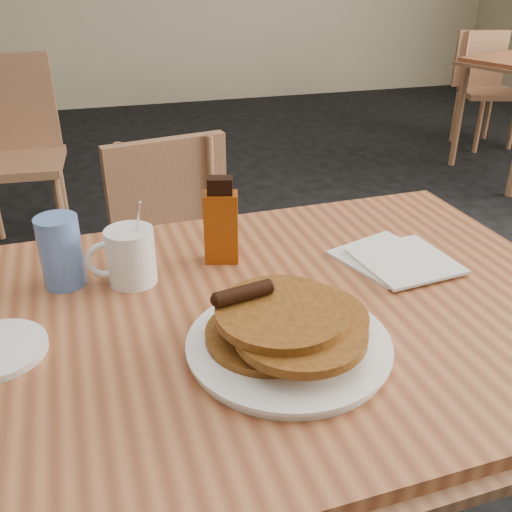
{
  "coord_description": "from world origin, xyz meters",
  "views": [
    {
      "loc": [
        -0.23,
        -0.8,
        1.3
      ],
      "look_at": [
        0.01,
        0.03,
        0.85
      ],
      "focal_mm": 40.0,
      "sensor_mm": 36.0,
      "label": 1
    }
  ],
  "objects_px": {
    "chair_neighbor_far": "(484,79)",
    "coffee_mug": "(129,255)",
    "syrup_bottle": "(221,223)",
    "blue_tumbler": "(61,252)",
    "chair_wall_extra": "(15,137)",
    "pancake_plate": "(288,334)",
    "chair_main_far": "(176,255)",
    "main_table": "(252,330)"
  },
  "relations": [
    {
      "from": "chair_main_far",
      "to": "pancake_plate",
      "type": "xyz_separation_m",
      "value": [
        0.05,
        -0.87,
        0.29
      ]
    },
    {
      "from": "chair_neighbor_far",
      "to": "blue_tumbler",
      "type": "bearing_deg",
      "value": -118.93
    },
    {
      "from": "chair_neighbor_far",
      "to": "coffee_mug",
      "type": "height_order",
      "value": "coffee_mug"
    },
    {
      "from": "chair_wall_extra",
      "to": "coffee_mug",
      "type": "xyz_separation_m",
      "value": [
        0.39,
        -1.9,
        0.26
      ]
    },
    {
      "from": "pancake_plate",
      "to": "coffee_mug",
      "type": "distance_m",
      "value": 0.36
    },
    {
      "from": "chair_wall_extra",
      "to": "blue_tumbler",
      "type": "height_order",
      "value": "chair_wall_extra"
    },
    {
      "from": "pancake_plate",
      "to": "blue_tumbler",
      "type": "height_order",
      "value": "blue_tumbler"
    },
    {
      "from": "syrup_bottle",
      "to": "blue_tumbler",
      "type": "relative_size",
      "value": 1.3
    },
    {
      "from": "blue_tumbler",
      "to": "chair_wall_extra",
      "type": "bearing_deg",
      "value": 98.16
    },
    {
      "from": "chair_neighbor_far",
      "to": "blue_tumbler",
      "type": "relative_size",
      "value": 6.02
    },
    {
      "from": "chair_wall_extra",
      "to": "pancake_plate",
      "type": "xyz_separation_m",
      "value": [
        0.6,
        -2.18,
        0.24
      ]
    },
    {
      "from": "chair_neighbor_far",
      "to": "pancake_plate",
      "type": "relative_size",
      "value": 2.56
    },
    {
      "from": "chair_wall_extra",
      "to": "syrup_bottle",
      "type": "xyz_separation_m",
      "value": [
        0.57,
        -1.86,
        0.29
      ]
    },
    {
      "from": "main_table",
      "to": "chair_neighbor_far",
      "type": "bearing_deg",
      "value": 47.88
    },
    {
      "from": "chair_main_far",
      "to": "main_table",
      "type": "bearing_deg",
      "value": -98.36
    },
    {
      "from": "coffee_mug",
      "to": "syrup_bottle",
      "type": "relative_size",
      "value": 0.96
    },
    {
      "from": "chair_neighbor_far",
      "to": "chair_wall_extra",
      "type": "height_order",
      "value": "chair_wall_extra"
    },
    {
      "from": "chair_main_far",
      "to": "chair_neighbor_far",
      "type": "bearing_deg",
      "value": 28.79
    },
    {
      "from": "pancake_plate",
      "to": "syrup_bottle",
      "type": "xyz_separation_m",
      "value": [
        -0.03,
        0.32,
        0.05
      ]
    },
    {
      "from": "pancake_plate",
      "to": "coffee_mug",
      "type": "height_order",
      "value": "coffee_mug"
    },
    {
      "from": "syrup_bottle",
      "to": "blue_tumbler",
      "type": "xyz_separation_m",
      "value": [
        -0.31,
        -0.01,
        -0.01
      ]
    },
    {
      "from": "chair_neighbor_far",
      "to": "coffee_mug",
      "type": "relative_size",
      "value": 4.85
    },
    {
      "from": "syrup_bottle",
      "to": "chair_wall_extra",
      "type": "bearing_deg",
      "value": 122.42
    },
    {
      "from": "syrup_bottle",
      "to": "blue_tumbler",
      "type": "height_order",
      "value": "syrup_bottle"
    },
    {
      "from": "syrup_bottle",
      "to": "coffee_mug",
      "type": "bearing_deg",
      "value": -153.49
    },
    {
      "from": "chair_wall_extra",
      "to": "coffee_mug",
      "type": "height_order",
      "value": "coffee_mug"
    },
    {
      "from": "main_table",
      "to": "chair_main_far",
      "type": "relative_size",
      "value": 1.57
    },
    {
      "from": "main_table",
      "to": "chair_neighbor_far",
      "type": "height_order",
      "value": "chair_neighbor_far"
    },
    {
      "from": "chair_neighbor_far",
      "to": "main_table",
      "type": "bearing_deg",
      "value": -113.86
    },
    {
      "from": "chair_neighbor_far",
      "to": "blue_tumbler",
      "type": "distance_m",
      "value": 4.07
    },
    {
      "from": "chair_wall_extra",
      "to": "pancake_plate",
      "type": "bearing_deg",
      "value": -70.65
    },
    {
      "from": "chair_wall_extra",
      "to": "blue_tumbler",
      "type": "distance_m",
      "value": 1.91
    },
    {
      "from": "chair_main_far",
      "to": "blue_tumbler",
      "type": "xyz_separation_m",
      "value": [
        -0.28,
        -0.56,
        0.33
      ]
    },
    {
      "from": "chair_main_far",
      "to": "coffee_mug",
      "type": "bearing_deg",
      "value": -116.14
    },
    {
      "from": "pancake_plate",
      "to": "chair_main_far",
      "type": "bearing_deg",
      "value": 93.33
    },
    {
      "from": "chair_neighbor_far",
      "to": "coffee_mug",
      "type": "xyz_separation_m",
      "value": [
        -2.86,
        -2.78,
        0.32
      ]
    },
    {
      "from": "coffee_mug",
      "to": "syrup_bottle",
      "type": "height_order",
      "value": "syrup_bottle"
    },
    {
      "from": "blue_tumbler",
      "to": "main_table",
      "type": "bearing_deg",
      "value": -31.35
    },
    {
      "from": "chair_wall_extra",
      "to": "coffee_mug",
      "type": "bearing_deg",
      "value": -74.51
    },
    {
      "from": "chair_main_far",
      "to": "pancake_plate",
      "type": "relative_size",
      "value": 2.58
    },
    {
      "from": "main_table",
      "to": "coffee_mug",
      "type": "distance_m",
      "value": 0.27
    },
    {
      "from": "chair_neighbor_far",
      "to": "pancake_plate",
      "type": "bearing_deg",
      "value": -112.45
    }
  ]
}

